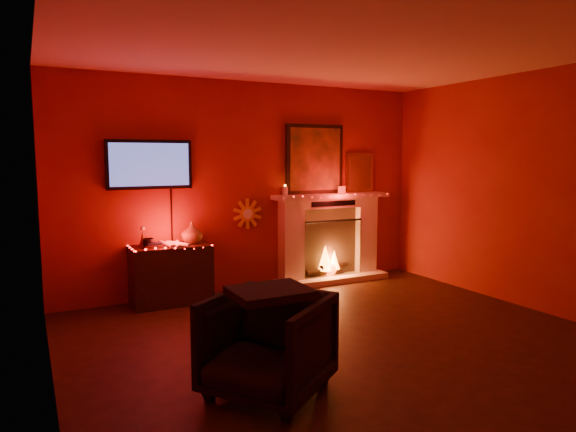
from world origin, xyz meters
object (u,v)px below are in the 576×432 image
at_px(tv, 150,165).
at_px(fireplace, 329,230).
at_px(sunburst_clock, 247,214).
at_px(armchair, 267,345).
at_px(console_table, 172,271).

bearing_deg(tv, fireplace, -1.50).
xyz_separation_m(sunburst_clock, armchair, (-1.04, -2.87, -0.63)).
xyz_separation_m(console_table, armchair, (0.02, -2.65, -0.01)).
bearing_deg(console_table, fireplace, 3.28).
xyz_separation_m(tv, armchair, (0.20, -2.84, -1.27)).
distance_m(sunburst_clock, armchair, 3.12).
bearing_deg(console_table, tv, 132.85).
relative_size(console_table, armchair, 1.17).
bearing_deg(armchair, fireplace, 105.16).
xyz_separation_m(fireplace, armchair, (-2.24, -2.78, -0.35)).
height_order(fireplace, tv, fireplace).
xyz_separation_m(fireplace, tv, (-2.44, 0.06, 0.92)).
height_order(tv, console_table, tv).
xyz_separation_m(tv, sunburst_clock, (1.25, 0.03, -0.65)).
distance_m(tv, armchair, 3.12).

